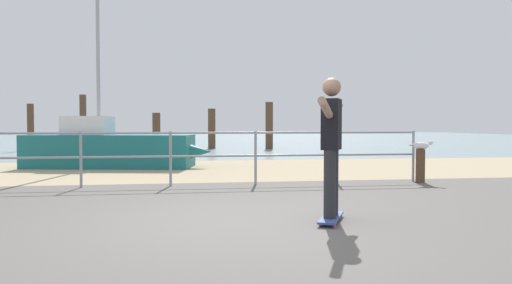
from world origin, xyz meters
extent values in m
cube|color=#605B56|center=(0.00, -1.00, 0.00)|extent=(24.00, 10.00, 0.04)
cube|color=tan|center=(0.00, 7.00, 0.00)|extent=(24.00, 6.00, 0.04)
cube|color=#849EA3|center=(0.00, 35.00, 0.00)|extent=(72.00, 50.00, 0.04)
cylinder|color=gray|center=(-2.42, 3.60, 0.53)|extent=(0.05, 0.05, 1.05)
cylinder|color=gray|center=(-0.80, 3.60, 0.53)|extent=(0.05, 0.05, 1.05)
cylinder|color=gray|center=(0.82, 3.60, 0.53)|extent=(0.05, 0.05, 1.05)
cylinder|color=gray|center=(2.44, 3.60, 0.53)|extent=(0.05, 0.05, 1.05)
cylinder|color=gray|center=(4.05, 3.60, 0.53)|extent=(0.05, 0.05, 1.05)
cylinder|color=gray|center=(-1.61, 3.60, 1.02)|extent=(11.34, 0.04, 0.04)
cylinder|color=gray|center=(-1.61, 3.60, 0.58)|extent=(11.34, 0.04, 0.04)
cube|color=#19666B|center=(-2.51, 7.92, 0.45)|extent=(4.59, 2.22, 0.90)
cone|color=#19666B|center=(-0.35, 7.50, 0.45)|extent=(1.23, 0.96, 0.77)
cylinder|color=#9EA0A5|center=(-2.80, 7.98, 3.17)|extent=(0.10, 0.10, 4.55)
cube|color=silver|center=(-3.10, 8.04, 1.15)|extent=(1.35, 1.11, 0.50)
cube|color=#334C8C|center=(1.16, -0.14, 0.07)|extent=(0.53, 0.81, 0.02)
cylinder|color=#E5598C|center=(1.12, -0.42, 0.03)|extent=(0.05, 0.07, 0.06)
cylinder|color=#E5598C|center=(0.97, -0.36, 0.03)|extent=(0.05, 0.07, 0.06)
cylinder|color=#E5598C|center=(1.36, 0.08, 0.03)|extent=(0.05, 0.07, 0.06)
cylinder|color=#E5598C|center=(1.21, 0.15, 0.03)|extent=(0.05, 0.07, 0.06)
cylinder|color=#26262B|center=(1.11, -0.25, 0.48)|extent=(0.14, 0.14, 0.80)
cylinder|color=#26262B|center=(1.22, -0.03, 0.48)|extent=(0.14, 0.14, 0.80)
cube|color=black|center=(1.16, -0.14, 1.18)|extent=(0.34, 0.41, 0.60)
sphere|color=#9E755B|center=(1.16, -0.14, 1.62)|extent=(0.22, 0.22, 0.22)
cylinder|color=#9E755B|center=(0.97, -0.54, 1.36)|extent=(0.32, 0.54, 0.23)
cylinder|color=#9E755B|center=(1.36, 0.26, 1.36)|extent=(0.32, 0.54, 0.23)
cylinder|color=#513826|center=(4.10, 3.39, 0.34)|extent=(0.18, 0.18, 0.69)
ellipsoid|color=white|center=(4.10, 3.39, 0.76)|extent=(0.35, 0.22, 0.14)
sphere|color=white|center=(4.28, 3.34, 0.82)|extent=(0.09, 0.09, 0.09)
cone|color=gold|center=(4.33, 3.32, 0.82)|extent=(0.05, 0.04, 0.02)
cube|color=slate|center=(3.95, 3.43, 0.77)|extent=(0.14, 0.11, 0.02)
cylinder|color=#513826|center=(-7.22, 17.32, 1.05)|extent=(0.29, 0.29, 2.09)
cylinder|color=#513826|center=(-4.54, 14.99, 1.19)|extent=(0.26, 0.26, 2.38)
cylinder|color=#513826|center=(-1.86, 19.61, 0.88)|extent=(0.40, 0.40, 1.76)
cylinder|color=#513826|center=(0.83, 17.74, 0.96)|extent=(0.35, 0.35, 1.92)
cylinder|color=#513826|center=(3.51, 17.18, 1.12)|extent=(0.35, 0.35, 2.23)
camera|label=1|loc=(-0.59, -5.77, 1.19)|focal=34.57mm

